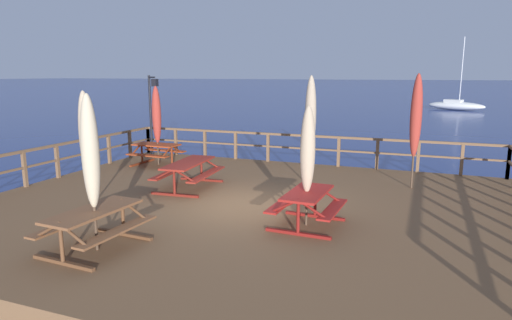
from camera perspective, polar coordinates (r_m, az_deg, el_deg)
ground_plane at (r=11.46m, az=-1.56°, el=-8.77°), size 600.00×600.00×0.00m
wooden_deck at (r=11.35m, az=-1.57°, el=-7.29°), size 13.58×11.41×0.62m
railing_waterside_far at (r=16.25m, az=5.98°, el=2.00°), size 13.38×0.10×1.09m
railing_side_left at (r=14.90m, az=-25.88°, el=0.10°), size 0.10×11.21×1.09m
picnic_table_back_right at (r=12.93m, az=-8.65°, el=-1.11°), size 1.57×2.29×0.78m
picnic_table_front_right at (r=16.44m, az=-12.66°, el=1.28°), size 1.68×1.44×0.78m
picnic_table_mid_centre at (r=9.68m, az=6.61°, el=-5.29°), size 1.46×1.67×0.78m
picnic_table_front_left at (r=8.90m, az=-20.07°, el=-7.31°), size 1.52×1.99×0.78m
patio_umbrella_short_front at (r=11.41m, az=-21.01°, el=3.09°), size 0.32×0.32×2.87m
patio_umbrella_tall_mid_right at (r=16.30m, az=-12.65°, el=5.64°), size 0.32×0.32×2.84m
patio_umbrella_tall_back_left at (r=9.47m, az=6.65°, el=1.24°), size 0.32×0.32×2.61m
patio_umbrella_short_mid at (r=8.53m, az=-20.50°, el=0.90°), size 0.32×0.32×2.92m
patio_umbrella_tall_back_right at (r=13.32m, az=19.86°, el=5.30°), size 0.32×0.32×3.27m
patio_umbrella_tall_mid_left at (r=12.90m, az=7.02°, el=5.55°), size 0.32×0.32×3.21m
lamp_post_hooked at (r=17.98m, az=-13.20°, el=7.09°), size 0.61×0.44×3.20m
sailboat_distant at (r=53.21m, az=24.27°, el=6.42°), size 6.19×3.83×7.72m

